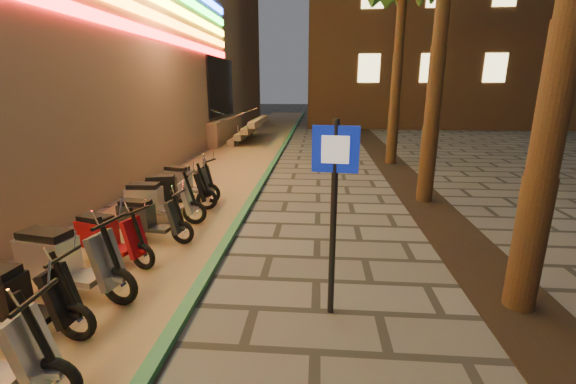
# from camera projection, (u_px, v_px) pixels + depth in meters

# --- Properties ---
(parking_strip) EXTENTS (3.40, 60.00, 0.01)m
(parking_strip) POSITION_uv_depth(u_px,v_px,m) (220.00, 172.00, 13.45)
(parking_strip) COLOR #8C7251
(parking_strip) RESTS_ON ground
(green_curb) EXTENTS (0.18, 60.00, 0.10)m
(green_curb) POSITION_uv_depth(u_px,v_px,m) (268.00, 171.00, 13.31)
(green_curb) COLOR #286B44
(green_curb) RESTS_ON ground
(planting_strip) EXTENTS (1.20, 40.00, 0.02)m
(planting_strip) POSITION_uv_depth(u_px,v_px,m) (448.00, 228.00, 8.17)
(planting_strip) COLOR black
(planting_strip) RESTS_ON ground
(pedestrian_sign) EXTENTS (0.56, 0.12, 2.56)m
(pedestrian_sign) POSITION_uv_depth(u_px,v_px,m) (334.00, 193.00, 4.72)
(pedestrian_sign) COLOR black
(pedestrian_sign) RESTS_ON ground
(scooter_5) EXTENTS (1.62, 0.57, 1.14)m
(scooter_5) POSITION_uv_depth(u_px,v_px,m) (14.00, 298.00, 4.56)
(scooter_5) COLOR black
(scooter_5) RESTS_ON ground
(scooter_6) EXTENTS (1.82, 0.78, 1.28)m
(scooter_6) POSITION_uv_depth(u_px,v_px,m) (65.00, 261.00, 5.40)
(scooter_6) COLOR black
(scooter_6) RESTS_ON ground
(scooter_7) EXTENTS (1.50, 0.79, 1.07)m
(scooter_7) POSITION_uv_depth(u_px,v_px,m) (108.00, 237.00, 6.48)
(scooter_7) COLOR black
(scooter_7) RESTS_ON ground
(scooter_8) EXTENTS (1.51, 0.59, 1.06)m
(scooter_8) POSITION_uv_depth(u_px,v_px,m) (148.00, 219.00, 7.40)
(scooter_8) COLOR black
(scooter_8) RESTS_ON ground
(scooter_9) EXTENTS (1.69, 0.59, 1.19)m
(scooter_9) POSITION_uv_depth(u_px,v_px,m) (157.00, 201.00, 8.29)
(scooter_9) COLOR black
(scooter_9) RESTS_ON ground
(scooter_10) EXTENTS (1.65, 0.79, 1.17)m
(scooter_10) POSITION_uv_depth(u_px,v_px,m) (173.00, 191.00, 9.13)
(scooter_10) COLOR black
(scooter_10) RESTS_ON ground
(scooter_11) EXTENTS (1.61, 0.83, 1.14)m
(scooter_11) POSITION_uv_depth(u_px,v_px,m) (186.00, 181.00, 10.10)
(scooter_11) COLOR black
(scooter_11) RESTS_ON ground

